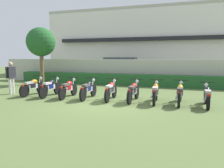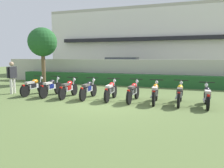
{
  "view_description": "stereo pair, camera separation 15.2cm",
  "coord_description": "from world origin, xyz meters",
  "px_view_note": "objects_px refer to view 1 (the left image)",
  "views": [
    {
      "loc": [
        3.09,
        -8.43,
        1.97
      ],
      "look_at": [
        0.0,
        1.12,
        0.7
      ],
      "focal_mm": 34.99,
      "sensor_mm": 36.0,
      "label": 1
    },
    {
      "loc": [
        3.24,
        -8.38,
        1.97
      ],
      "look_at": [
        0.0,
        1.12,
        0.7
      ],
      "focal_mm": 34.99,
      "sensor_mm": 36.0,
      "label": 2
    }
  ],
  "objects_px": {
    "motorcycle_in_row_0": "(33,86)",
    "motorcycle_in_row_6": "(155,92)",
    "tree_near_inspector": "(41,42)",
    "motorcycle_in_row_2": "(68,88)",
    "motorcycle_in_row_8": "(207,96)",
    "motorcycle_in_row_3": "(88,89)",
    "inspector_person": "(11,75)",
    "motorcycle_in_row_7": "(180,93)",
    "motorcycle_in_row_5": "(133,91)",
    "parked_car": "(122,68)",
    "motorcycle_in_row_1": "(51,87)",
    "motorcycle_in_row_4": "(111,90)"
  },
  "relations": [
    {
      "from": "motorcycle_in_row_2",
      "to": "motorcycle_in_row_3",
      "type": "xyz_separation_m",
      "value": [
        1.03,
        0.05,
        0.0
      ]
    },
    {
      "from": "parked_car",
      "to": "motorcycle_in_row_5",
      "type": "relative_size",
      "value": 2.37
    },
    {
      "from": "motorcycle_in_row_0",
      "to": "motorcycle_in_row_6",
      "type": "relative_size",
      "value": 1.01
    },
    {
      "from": "motorcycle_in_row_3",
      "to": "motorcycle_in_row_7",
      "type": "distance_m",
      "value": 4.09
    },
    {
      "from": "motorcycle_in_row_0",
      "to": "motorcycle_in_row_3",
      "type": "height_order",
      "value": "motorcycle_in_row_0"
    },
    {
      "from": "motorcycle_in_row_2",
      "to": "motorcycle_in_row_7",
      "type": "bearing_deg",
      "value": -91.27
    },
    {
      "from": "motorcycle_in_row_3",
      "to": "motorcycle_in_row_6",
      "type": "height_order",
      "value": "motorcycle_in_row_6"
    },
    {
      "from": "tree_near_inspector",
      "to": "motorcycle_in_row_2",
      "type": "bearing_deg",
      "value": -43.19
    },
    {
      "from": "motorcycle_in_row_5",
      "to": "motorcycle_in_row_6",
      "type": "bearing_deg",
      "value": -88.99
    },
    {
      "from": "parked_car",
      "to": "tree_near_inspector",
      "type": "relative_size",
      "value": 1.15
    },
    {
      "from": "motorcycle_in_row_2",
      "to": "inspector_person",
      "type": "xyz_separation_m",
      "value": [
        -3.36,
        0.01,
        0.56
      ]
    },
    {
      "from": "tree_near_inspector",
      "to": "inspector_person",
      "type": "distance_m",
      "value": 4.67
    },
    {
      "from": "tree_near_inspector",
      "to": "motorcycle_in_row_2",
      "type": "relative_size",
      "value": 2.16
    },
    {
      "from": "motorcycle_in_row_4",
      "to": "motorcycle_in_row_8",
      "type": "height_order",
      "value": "motorcycle_in_row_4"
    },
    {
      "from": "motorcycle_in_row_4",
      "to": "motorcycle_in_row_6",
      "type": "height_order",
      "value": "motorcycle_in_row_6"
    },
    {
      "from": "motorcycle_in_row_4",
      "to": "motorcycle_in_row_3",
      "type": "bearing_deg",
      "value": 88.68
    },
    {
      "from": "motorcycle_in_row_1",
      "to": "motorcycle_in_row_8",
      "type": "height_order",
      "value": "motorcycle_in_row_1"
    },
    {
      "from": "motorcycle_in_row_3",
      "to": "motorcycle_in_row_5",
      "type": "distance_m",
      "value": 2.14
    },
    {
      "from": "parked_car",
      "to": "motorcycle_in_row_0",
      "type": "relative_size",
      "value": 2.47
    },
    {
      "from": "motorcycle_in_row_5",
      "to": "parked_car",
      "type": "bearing_deg",
      "value": 19.68
    },
    {
      "from": "parked_car",
      "to": "motorcycle_in_row_1",
      "type": "height_order",
      "value": "parked_car"
    },
    {
      "from": "motorcycle_in_row_2",
      "to": "motorcycle_in_row_8",
      "type": "xyz_separation_m",
      "value": [
        6.14,
        0.02,
        -0.01
      ]
    },
    {
      "from": "parked_car",
      "to": "motorcycle_in_row_2",
      "type": "relative_size",
      "value": 2.48
    },
    {
      "from": "motorcycle_in_row_0",
      "to": "motorcycle_in_row_7",
      "type": "relative_size",
      "value": 0.94
    },
    {
      "from": "motorcycle_in_row_1",
      "to": "motorcycle_in_row_7",
      "type": "relative_size",
      "value": 0.97
    },
    {
      "from": "motorcycle_in_row_6",
      "to": "motorcycle_in_row_7",
      "type": "bearing_deg",
      "value": -88.96
    },
    {
      "from": "motorcycle_in_row_1",
      "to": "motorcycle_in_row_3",
      "type": "relative_size",
      "value": 1.02
    },
    {
      "from": "motorcycle_in_row_1",
      "to": "motorcycle_in_row_6",
      "type": "xyz_separation_m",
      "value": [
        5.13,
        0.04,
        -0.0
      ]
    },
    {
      "from": "tree_near_inspector",
      "to": "motorcycle_in_row_4",
      "type": "bearing_deg",
      "value": -31.79
    },
    {
      "from": "motorcycle_in_row_5",
      "to": "motorcycle_in_row_7",
      "type": "relative_size",
      "value": 0.98
    },
    {
      "from": "motorcycle_in_row_5",
      "to": "motorcycle_in_row_2",
      "type": "bearing_deg",
      "value": 93.04
    },
    {
      "from": "parked_car",
      "to": "motorcycle_in_row_7",
      "type": "height_order",
      "value": "parked_car"
    },
    {
      "from": "motorcycle_in_row_0",
      "to": "motorcycle_in_row_1",
      "type": "distance_m",
      "value": 1.04
    },
    {
      "from": "motorcycle_in_row_1",
      "to": "motorcycle_in_row_4",
      "type": "height_order",
      "value": "motorcycle_in_row_1"
    },
    {
      "from": "tree_near_inspector",
      "to": "motorcycle_in_row_3",
      "type": "distance_m",
      "value": 7.24
    },
    {
      "from": "motorcycle_in_row_3",
      "to": "motorcycle_in_row_7",
      "type": "xyz_separation_m",
      "value": [
        4.09,
        0.08,
        0.01
      ]
    },
    {
      "from": "motorcycle_in_row_6",
      "to": "inspector_person",
      "type": "distance_m",
      "value": 7.51
    },
    {
      "from": "tree_near_inspector",
      "to": "motorcycle_in_row_6",
      "type": "bearing_deg",
      "value": -25.43
    },
    {
      "from": "motorcycle_in_row_3",
      "to": "inspector_person",
      "type": "distance_m",
      "value": 4.43
    },
    {
      "from": "parked_car",
      "to": "motorcycle_in_row_0",
      "type": "xyz_separation_m",
      "value": [
        -2.17,
        -9.33,
        -0.48
      ]
    },
    {
      "from": "motorcycle_in_row_4",
      "to": "tree_near_inspector",
      "type": "bearing_deg",
      "value": 55.41
    },
    {
      "from": "motorcycle_in_row_3",
      "to": "inspector_person",
      "type": "bearing_deg",
      "value": 89.25
    },
    {
      "from": "motorcycle_in_row_0",
      "to": "motorcycle_in_row_6",
      "type": "bearing_deg",
      "value": -87.61
    },
    {
      "from": "motorcycle_in_row_6",
      "to": "motorcycle_in_row_8",
      "type": "height_order",
      "value": "motorcycle_in_row_6"
    },
    {
      "from": "motorcycle_in_row_1",
      "to": "inspector_person",
      "type": "relative_size",
      "value": 1.13
    },
    {
      "from": "parked_car",
      "to": "motorcycle_in_row_3",
      "type": "height_order",
      "value": "parked_car"
    },
    {
      "from": "motorcycle_in_row_0",
      "to": "motorcycle_in_row_6",
      "type": "height_order",
      "value": "motorcycle_in_row_6"
    },
    {
      "from": "motorcycle_in_row_2",
      "to": "motorcycle_in_row_5",
      "type": "bearing_deg",
      "value": -91.27
    },
    {
      "from": "motorcycle_in_row_3",
      "to": "tree_near_inspector",
      "type": "bearing_deg",
      "value": 51.84
    },
    {
      "from": "motorcycle_in_row_8",
      "to": "parked_car",
      "type": "bearing_deg",
      "value": 33.67
    }
  ]
}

